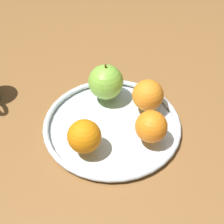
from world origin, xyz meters
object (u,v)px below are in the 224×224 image
fruit_bowl (112,125)px  orange_back_left (151,127)px  orange_front_left (149,96)px  orange_back_right (84,136)px  apple (106,82)px

fruit_bowl → orange_back_left: bearing=28.8°
orange_front_left → orange_back_left: (7.60, -4.84, -0.18)cm
fruit_bowl → orange_back_right: size_ratio=4.44×
fruit_bowl → apple: (-8.13, 3.34, 4.89)cm
fruit_bowl → orange_back_right: orange_back_right is taller
orange_front_left → orange_back_left: size_ratio=1.05×
fruit_bowl → orange_front_left: 10.16cm
apple → orange_back_right: 16.28cm
orange_back_right → apple: bearing=134.5°
orange_back_right → orange_back_left: (4.61, 12.61, -0.07)cm
apple → orange_back_left: 16.06cm
apple → orange_back_right: size_ratio=1.31×
orange_back_left → apple: bearing=-176.4°
orange_front_left → apple: bearing=-145.2°
apple → orange_back_left: apple is taller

